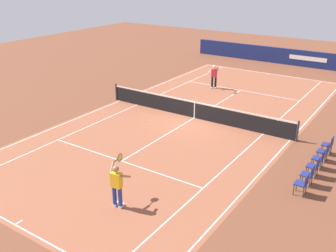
% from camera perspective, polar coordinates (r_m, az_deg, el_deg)
% --- Properties ---
extents(ground_plane, '(60.00, 60.00, 0.00)m').
position_cam_1_polar(ground_plane, '(22.11, 3.89, 1.21)').
color(ground_plane, brown).
extents(court_slab, '(24.20, 11.40, 0.00)m').
position_cam_1_polar(court_slab, '(22.11, 3.89, 1.21)').
color(court_slab, '#935138').
rests_on(court_slab, ground_plane).
extents(court_line_markings, '(23.85, 11.05, 0.01)m').
position_cam_1_polar(court_line_markings, '(22.11, 3.89, 1.21)').
color(court_line_markings, white).
rests_on(court_line_markings, ground_plane).
extents(tennis_net, '(0.10, 11.70, 1.08)m').
position_cam_1_polar(tennis_net, '(21.94, 3.92, 2.40)').
color(tennis_net, '#2D2D33').
rests_on(tennis_net, ground_plane).
extents(stadium_barrier, '(0.26, 17.00, 1.38)m').
position_cam_1_polar(stadium_barrier, '(36.08, 16.90, 9.78)').
color(stadium_barrier, navy).
rests_on(stadium_barrier, ground_plane).
extents(tennis_player_near, '(1.03, 0.81, 1.70)m').
position_cam_1_polar(tennis_player_near, '(13.82, -7.52, -8.41)').
color(tennis_player_near, navy).
rests_on(tennis_player_near, ground_plane).
extents(tennis_player_far, '(0.98, 0.87, 1.70)m').
position_cam_1_polar(tennis_player_far, '(27.55, 6.81, 7.41)').
color(tennis_player_far, black).
rests_on(tennis_player_far, ground_plane).
extents(tennis_ball, '(0.07, 0.07, 0.07)m').
position_cam_1_polar(tennis_ball, '(21.59, -3.45, 0.78)').
color(tennis_ball, '#CCE01E').
rests_on(tennis_ball, ground_plane).
extents(spectator_chair_0, '(0.44, 0.44, 0.88)m').
position_cam_1_polar(spectator_chair_0, '(19.05, 22.61, -2.45)').
color(spectator_chair_0, '#38383D').
rests_on(spectator_chair_0, ground_plane).
extents(spectator_chair_1, '(0.44, 0.44, 0.88)m').
position_cam_1_polar(spectator_chair_1, '(18.31, 22.05, -3.37)').
color(spectator_chair_1, '#38383D').
rests_on(spectator_chair_1, ground_plane).
extents(spectator_chair_2, '(0.44, 0.44, 0.88)m').
position_cam_1_polar(spectator_chair_2, '(17.57, 21.44, -4.36)').
color(spectator_chair_2, '#38383D').
rests_on(spectator_chair_2, ground_plane).
extents(spectator_chair_3, '(0.44, 0.44, 0.88)m').
position_cam_1_polar(spectator_chair_3, '(16.84, 20.78, -5.44)').
color(spectator_chair_3, '#38383D').
rests_on(spectator_chair_3, ground_plane).
extents(spectator_chair_4, '(0.44, 0.44, 0.88)m').
position_cam_1_polar(spectator_chair_4, '(16.12, 20.05, -6.61)').
color(spectator_chair_4, '#38383D').
rests_on(spectator_chair_4, ground_plane).
extents(spectator_chair_5, '(0.44, 0.44, 0.88)m').
position_cam_1_polar(spectator_chair_5, '(15.41, 19.25, -7.89)').
color(spectator_chair_5, '#38383D').
rests_on(spectator_chair_5, ground_plane).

